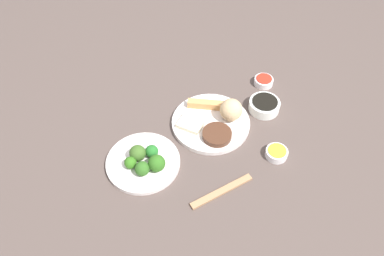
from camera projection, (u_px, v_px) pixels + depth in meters
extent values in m
cube|color=#50423D|center=(212.00, 129.00, 1.27)|extent=(2.20, 2.20, 0.02)
cylinder|color=white|center=(211.00, 123.00, 1.27)|extent=(0.26, 0.26, 0.02)
sphere|color=tan|center=(231.00, 110.00, 1.24)|extent=(0.07, 0.07, 0.07)
cube|color=tan|center=(205.00, 104.00, 1.29)|extent=(0.04, 0.12, 0.02)
cube|color=beige|center=(191.00, 124.00, 1.24)|extent=(0.10, 0.10, 0.01)
cylinder|color=#4C2C1D|center=(217.00, 135.00, 1.21)|extent=(0.09, 0.09, 0.02)
cylinder|color=white|center=(143.00, 162.00, 1.17)|extent=(0.22, 0.22, 0.01)
sphere|color=#306220|center=(142.00, 169.00, 1.12)|extent=(0.04, 0.04, 0.04)
sphere|color=#256D27|center=(152.00, 151.00, 1.16)|extent=(0.04, 0.04, 0.04)
sphere|color=#3C6225|center=(138.00, 153.00, 1.15)|extent=(0.05, 0.05, 0.05)
sphere|color=#346F1C|center=(130.00, 163.00, 1.13)|extent=(0.04, 0.04, 0.04)
sphere|color=#2F651D|center=(157.00, 163.00, 1.12)|extent=(0.05, 0.05, 0.05)
cylinder|color=white|center=(264.00, 106.00, 1.30)|extent=(0.10, 0.10, 0.04)
cylinder|color=black|center=(265.00, 102.00, 1.29)|extent=(0.09, 0.09, 0.00)
cylinder|color=white|center=(277.00, 153.00, 1.18)|extent=(0.07, 0.07, 0.02)
cylinder|color=yellow|center=(277.00, 151.00, 1.17)|extent=(0.06, 0.06, 0.00)
cylinder|color=white|center=(264.00, 81.00, 1.39)|extent=(0.07, 0.07, 0.02)
cylinder|color=red|center=(264.00, 79.00, 1.38)|extent=(0.06, 0.06, 0.00)
cube|color=#AC7E56|center=(222.00, 191.00, 1.10)|extent=(0.11, 0.19, 0.01)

